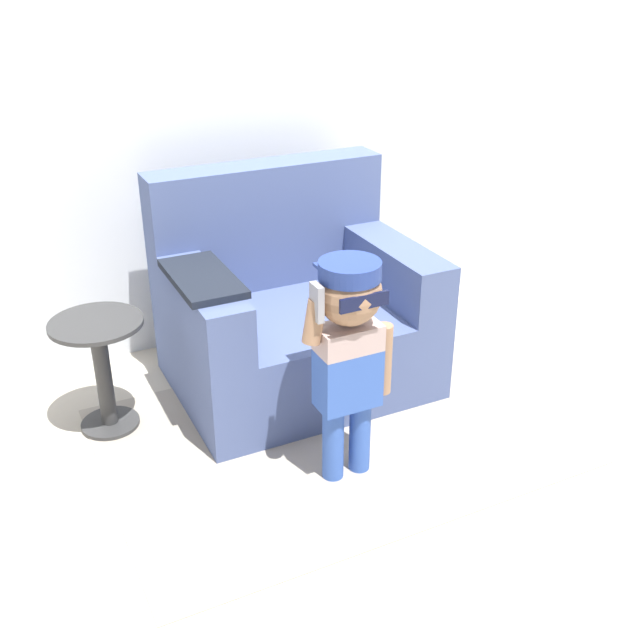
# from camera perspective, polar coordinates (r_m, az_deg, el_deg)

# --- Properties ---
(ground_plane) EXTENTS (10.00, 10.00, 0.00)m
(ground_plane) POSITION_cam_1_polar(r_m,az_deg,el_deg) (3.60, -0.43, -4.03)
(ground_plane) COLOR #BCB29E
(wall_back) EXTENTS (10.00, 0.05, 2.60)m
(wall_back) POSITION_cam_1_polar(r_m,az_deg,el_deg) (3.70, -4.83, 18.18)
(wall_back) COLOR silver
(wall_back) RESTS_ON ground_plane
(armchair) EXTENTS (1.13, 0.87, 0.96)m
(armchair) POSITION_cam_1_polar(r_m,az_deg,el_deg) (3.42, -2.19, 0.62)
(armchair) COLOR #475684
(armchair) RESTS_ON ground_plane
(person_child) EXTENTS (0.36, 0.27, 0.88)m
(person_child) POSITION_cam_1_polar(r_m,az_deg,el_deg) (2.65, 2.22, -1.40)
(person_child) COLOR #3356AD
(person_child) RESTS_ON ground_plane
(side_table) EXTENTS (0.38, 0.38, 0.50)m
(side_table) POSITION_cam_1_polar(r_m,az_deg,el_deg) (3.19, -16.29, -3.26)
(side_table) COLOR #333333
(side_table) RESTS_ON ground_plane
(rug) EXTENTS (1.83, 1.31, 0.01)m
(rug) POSITION_cam_1_polar(r_m,az_deg,el_deg) (3.16, 0.87, -8.74)
(rug) COLOR #9E9384
(rug) RESTS_ON ground_plane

